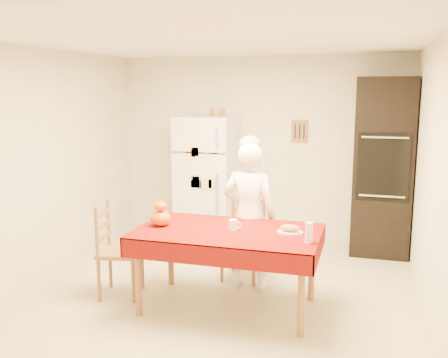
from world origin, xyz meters
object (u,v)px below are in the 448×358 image
at_px(oven_cabinet, 383,167).
at_px(pumpkin_lower, 161,218).
at_px(seated_woman, 249,216).
at_px(bread_plate, 290,232).
at_px(chair_left, 114,246).
at_px(chair_far, 245,232).
at_px(wine_glass, 309,233).
at_px(dining_table, 228,237).
at_px(coffee_mug, 233,225).
at_px(refrigerator, 207,179).

xyz_separation_m(oven_cabinet, pumpkin_lower, (-2.06, -2.15, -0.27)).
xyz_separation_m(seated_woman, pumpkin_lower, (-0.73, -0.59, 0.07)).
xyz_separation_m(oven_cabinet, bread_plate, (-0.83, -2.06, -0.33)).
bearing_deg(oven_cabinet, seated_woman, -130.33).
distance_m(oven_cabinet, chair_left, 3.40).
bearing_deg(oven_cabinet, bread_plate, -111.85).
height_order(chair_left, bread_plate, chair_left).
distance_m(seated_woman, bread_plate, 0.71).
height_order(chair_far, wine_glass, chair_far).
relative_size(wine_glass, bread_plate, 0.73).
xyz_separation_m(dining_table, chair_far, (-0.04, 0.82, -0.18)).
bearing_deg(wine_glass, coffee_mug, 165.18).
height_order(pumpkin_lower, wine_glass, wine_glass).
distance_m(wine_glass, bread_plate, 0.31).
xyz_separation_m(wine_glass, bread_plate, (-0.20, 0.23, -0.08)).
height_order(oven_cabinet, wine_glass, oven_cabinet).
relative_size(oven_cabinet, bread_plate, 9.17).
distance_m(coffee_mug, bread_plate, 0.53).
bearing_deg(pumpkin_lower, bread_plate, 3.97).
relative_size(refrigerator, chair_far, 1.79).
bearing_deg(oven_cabinet, coffee_mug, -122.69).
relative_size(coffee_mug, bread_plate, 0.42).
bearing_deg(chair_far, oven_cabinet, 47.45).
height_order(chair_far, chair_left, same).
height_order(refrigerator, coffee_mug, refrigerator).
relative_size(chair_left, pumpkin_lower, 4.85).
relative_size(chair_far, bread_plate, 3.96).
xyz_separation_m(refrigerator, coffee_mug, (0.93, -2.06, -0.04)).
relative_size(refrigerator, pumpkin_lower, 8.69).
bearing_deg(dining_table, wine_glass, -13.19).
bearing_deg(chair_far, dining_table, -81.98).
bearing_deg(oven_cabinet, pumpkin_lower, -133.75).
relative_size(seated_woman, coffee_mug, 15.36).
relative_size(oven_cabinet, wine_glass, 12.50).
bearing_deg(chair_far, pumpkin_lower, -120.71).
distance_m(refrigerator, bread_plate, 2.49).
xyz_separation_m(chair_far, coffee_mug, (0.08, -0.81, 0.30)).
xyz_separation_m(chair_far, wine_glass, (0.80, -1.00, 0.34)).
height_order(chair_left, coffee_mug, chair_left).
relative_size(oven_cabinet, chair_far, 2.32).
bearing_deg(bread_plate, chair_far, 128.30).
bearing_deg(seated_woman, refrigerator, -54.64).
bearing_deg(dining_table, pumpkin_lower, -177.31).
xyz_separation_m(chair_left, bread_plate, (1.75, 0.08, 0.26)).
distance_m(dining_table, seated_woman, 0.56).
relative_size(dining_table, wine_glass, 9.66).
relative_size(dining_table, chair_left, 1.79).
xyz_separation_m(chair_left, pumpkin_lower, (0.52, -0.01, 0.33)).
xyz_separation_m(chair_far, pumpkin_lower, (-0.62, -0.85, 0.33)).
bearing_deg(bread_plate, refrigerator, 125.79).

